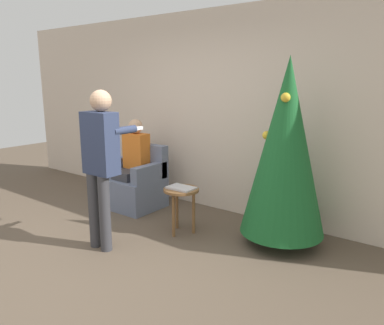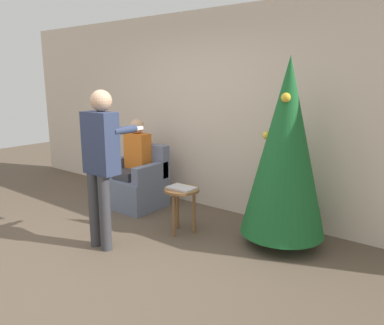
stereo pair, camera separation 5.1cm
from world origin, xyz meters
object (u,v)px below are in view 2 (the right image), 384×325
at_px(person_seated, 134,160).
at_px(side_stool, 182,196).
at_px(christmas_tree, 286,148).
at_px(armchair, 136,184).
at_px(person_standing, 101,156).

distance_m(person_seated, side_stool, 1.21).
xyz_separation_m(christmas_tree, person_seated, (-2.22, -0.08, -0.40)).
relative_size(armchair, person_seated, 0.71).
relative_size(person_seated, side_stool, 2.29).
distance_m(armchair, side_stool, 1.21).
xyz_separation_m(person_seated, person_standing, (0.71, -1.13, 0.32)).
bearing_deg(armchair, christmas_tree, 1.57).
relative_size(person_seated, person_standing, 0.74).
distance_m(christmas_tree, side_stool, 1.32).
height_order(christmas_tree, person_standing, christmas_tree).
bearing_deg(side_stool, person_standing, -118.86).
height_order(person_standing, side_stool, person_standing).
xyz_separation_m(person_standing, side_stool, (0.44, 0.79, -0.55)).
relative_size(christmas_tree, person_standing, 1.20).
bearing_deg(person_standing, christmas_tree, 38.78).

